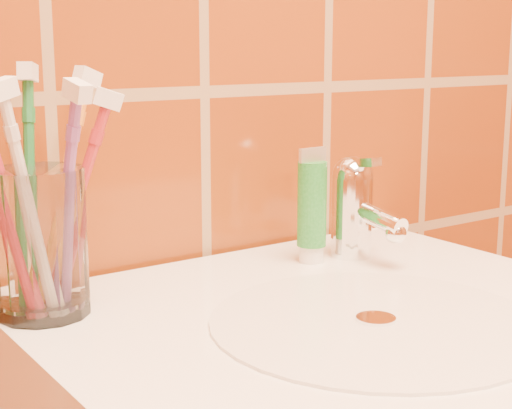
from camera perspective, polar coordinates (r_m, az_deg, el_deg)
glass_tumbler at (r=0.74m, az=-15.40°, el=-2.69°), size 0.11×0.11×0.14m
toothpaste_tube at (r=0.89m, az=4.09°, el=-0.34°), size 0.04×0.03×0.13m
faucet at (r=0.92m, az=7.18°, el=0.07°), size 0.05×0.11×0.12m
toothbrush_0 at (r=0.73m, az=-17.52°, el=-0.05°), size 0.11×0.11×0.23m
toothbrush_1 at (r=0.72m, az=-13.68°, el=0.04°), size 0.06×0.13×0.23m
toothbrush_2 at (r=0.75m, az=-16.13°, el=0.96°), size 0.08×0.10×0.24m
toothbrush_3 at (r=0.76m, az=-13.92°, el=1.02°), size 0.15×0.13×0.23m
toothbrush_4 at (r=0.71m, az=-16.19°, el=-0.11°), size 0.11×0.10×0.23m
toothbrush_5 at (r=0.74m, az=-12.96°, el=0.09°), size 0.14×0.12×0.22m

